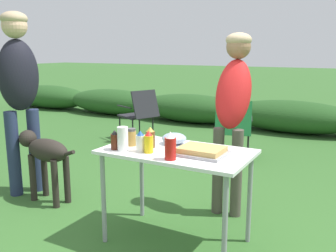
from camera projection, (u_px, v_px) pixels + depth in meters
name	position (u px, v px, depth m)	size (l,w,h in m)	color
ground_plane	(176.00, 241.00, 2.93)	(60.00, 60.00, 0.00)	#336028
shrub_hedge	(292.00, 116.00, 6.75)	(14.40, 0.90, 0.58)	#234C1E
folding_table	(177.00, 160.00, 2.80)	(1.10, 0.64, 0.74)	white
food_tray	(202.00, 151.00, 2.66)	(0.35, 0.28, 0.06)	#9E9EA3
plate_stack	(145.00, 139.00, 3.08)	(0.24, 0.24, 0.02)	white
mixing_bowl	(174.00, 138.00, 2.97)	(0.19, 0.19, 0.09)	#99B2CC
paper_cup_stack	(123.00, 139.00, 2.76)	(0.08, 0.08, 0.18)	white
mustard_bottle	(149.00, 142.00, 2.70)	(0.07, 0.07, 0.16)	yellow
beer_bottle	(150.00, 138.00, 2.85)	(0.07, 0.07, 0.16)	brown
spice_jar	(132.00, 137.00, 2.91)	(0.07, 0.07, 0.14)	#B2893D
bbq_sauce_bottle	(115.00, 140.00, 2.80)	(0.06, 0.06, 0.15)	#562314
mayo_bottle	(140.00, 142.00, 2.73)	(0.07, 0.07, 0.16)	silver
ketchup_bottle	(170.00, 146.00, 2.53)	(0.08, 0.08, 0.20)	red
standing_person_with_beanie	(233.00, 98.00, 3.33)	(0.34, 0.47, 1.63)	#4C473D
standing_person_in_gray_fleece	(19.00, 83.00, 3.71)	(0.42, 0.48, 1.84)	#232D4C
dog	(45.00, 154.00, 3.64)	(0.80, 0.26, 0.69)	#28231E
camp_chair_green_behind_table	(234.00, 126.00, 4.99)	(0.61, 0.70, 0.83)	#19602D
camp_chair_near_hedge	(140.00, 112.00, 6.16)	(0.72, 0.66, 0.83)	#232328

